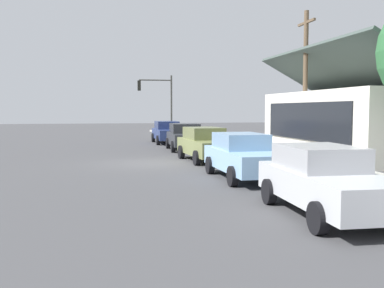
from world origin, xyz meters
name	(u,v)px	position (x,y,z in m)	size (l,w,h in m)	color
ground_plane	(151,163)	(0.00, 0.00, 0.00)	(120.00, 120.00, 0.00)	#424244
sidewalk_curb	(267,159)	(0.00, 5.60, 0.08)	(60.00, 4.20, 0.16)	#B2AFA8
car_navy	(167,132)	(-12.04, 2.67, 0.82)	(4.71, 2.02, 1.59)	navy
car_charcoal	(185,137)	(-6.31, 2.86, 0.81)	(4.48, 2.24, 1.59)	#2D3035
car_olive	(206,144)	(-0.42, 2.67, 0.81)	(4.64, 2.17, 1.59)	olive
car_skyblue	(243,156)	(5.12, 2.68, 0.82)	(4.71, 1.99, 1.59)	#8CB7E0
car_silver	(325,180)	(10.80, 2.75, 0.82)	(4.72, 2.16, 1.59)	silver
storefront_building	(374,121)	(-0.95, 11.98, 1.85)	(11.59, 8.28, 5.63)	silver
traffic_light_main	(158,97)	(-15.80, 2.54, 3.49)	(0.37, 2.79, 5.20)	#383833
utility_pole_wooden	(305,81)	(-1.36, 8.20, 3.93)	(1.80, 0.24, 7.50)	brown
fire_hydrant_red	(246,153)	(1.00, 4.20, 0.50)	(0.22, 0.22, 0.71)	red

